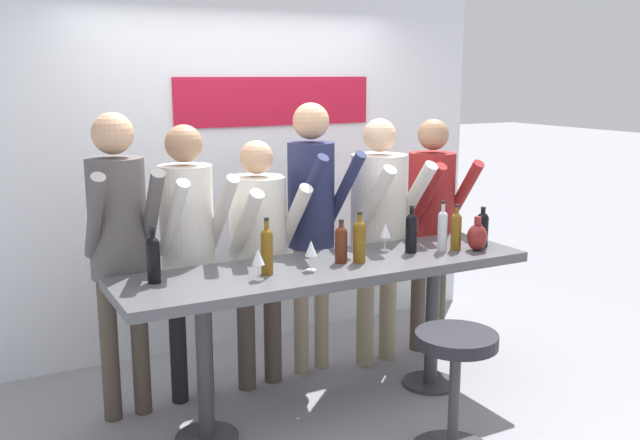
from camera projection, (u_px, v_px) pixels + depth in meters
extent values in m
plane|color=gray|center=(328.00, 410.00, 4.40)|extent=(40.00, 40.00, 0.00)
cube|color=silver|center=(238.00, 167.00, 5.36)|extent=(4.12, 0.10, 2.70)
cube|color=#B2142D|center=(276.00, 101.00, 5.35)|extent=(1.58, 0.02, 0.36)
cube|color=#4C4C51|center=(328.00, 269.00, 4.22)|extent=(2.52, 0.67, 0.06)
cylinder|color=#333338|center=(205.00, 364.00, 3.95)|extent=(0.09, 0.09, 0.87)
cylinder|color=#333338|center=(207.00, 437.00, 4.04)|extent=(0.36, 0.36, 0.02)
cylinder|color=#333338|center=(432.00, 319.00, 4.67)|extent=(0.09, 0.09, 0.87)
cylinder|color=#333338|center=(430.00, 383.00, 4.76)|extent=(0.36, 0.36, 0.02)
cylinder|color=#333338|center=(454.00, 396.00, 3.82)|extent=(0.06, 0.06, 0.63)
cylinder|color=black|center=(456.00, 340.00, 3.75)|extent=(0.44, 0.44, 0.07)
cylinder|color=#473D33|center=(110.00, 350.00, 4.20)|extent=(0.11, 0.11, 0.88)
cylinder|color=#473D33|center=(140.00, 344.00, 4.29)|extent=(0.11, 0.11, 0.88)
cylinder|color=#514C4C|center=(117.00, 218.00, 4.09)|extent=(0.33, 0.33, 0.69)
sphere|color=tan|center=(113.00, 133.00, 3.99)|extent=(0.24, 0.24, 0.24)
cylinder|color=#514C4C|center=(95.00, 217.00, 3.86)|extent=(0.08, 0.40, 0.53)
cylinder|color=#514C4C|center=(152.00, 212.00, 4.00)|extent=(0.08, 0.40, 0.53)
cylinder|color=black|center=(178.00, 339.00, 4.44)|extent=(0.10, 0.10, 0.84)
cylinder|color=black|center=(204.00, 333.00, 4.54)|extent=(0.10, 0.10, 0.84)
cylinder|color=beige|center=(187.00, 219.00, 4.34)|extent=(0.36, 0.36, 0.66)
sphere|color=#9E7556|center=(184.00, 143.00, 4.25)|extent=(0.23, 0.23, 0.23)
cylinder|color=beige|center=(173.00, 219.00, 4.11)|extent=(0.13, 0.39, 0.51)
cylinder|color=beige|center=(221.00, 213.00, 4.29)|extent=(0.13, 0.39, 0.51)
cylinder|color=#473D33|center=(246.00, 332.00, 4.63)|extent=(0.12, 0.12, 0.78)
cylinder|color=#473D33|center=(273.00, 325.00, 4.75)|extent=(0.12, 0.12, 0.78)
cylinder|color=beige|center=(258.00, 225.00, 4.55)|extent=(0.41, 0.41, 0.62)
sphere|color=tan|center=(256.00, 157.00, 4.46)|extent=(0.21, 0.21, 0.21)
cylinder|color=beige|center=(245.00, 225.00, 4.32)|extent=(0.13, 0.38, 0.48)
cylinder|color=beige|center=(293.00, 218.00, 4.52)|extent=(0.13, 0.38, 0.48)
cylinder|color=gray|center=(301.00, 311.00, 4.87)|extent=(0.10, 0.10, 0.89)
cylinder|color=gray|center=(321.00, 307.00, 4.97)|extent=(0.10, 0.10, 0.89)
cylinder|color=#23284C|center=(311.00, 195.00, 4.76)|extent=(0.35, 0.35, 0.70)
sphere|color=tan|center=(311.00, 121.00, 4.66)|extent=(0.24, 0.24, 0.24)
cylinder|color=#23284C|center=(307.00, 193.00, 4.53)|extent=(0.13, 0.41, 0.53)
cylinder|color=#23284C|center=(344.00, 189.00, 4.70)|extent=(0.13, 0.41, 0.53)
cylinder|color=gray|center=(365.00, 308.00, 5.02)|extent=(0.12, 0.12, 0.84)
cylinder|color=gray|center=(388.00, 303.00, 5.14)|extent=(0.12, 0.12, 0.84)
cylinder|color=beige|center=(378.00, 202.00, 4.93)|extent=(0.43, 0.43, 0.66)
sphere|color=#D6AD89|center=(380.00, 135.00, 4.84)|extent=(0.23, 0.23, 0.23)
cylinder|color=beige|center=(373.00, 201.00, 4.69)|extent=(0.15, 0.41, 0.51)
cylinder|color=beige|center=(414.00, 196.00, 4.90)|extent=(0.15, 0.41, 0.51)
cylinder|color=#473D33|center=(418.00, 296.00, 5.30)|extent=(0.11, 0.11, 0.83)
cylinder|color=#473D33|center=(438.00, 293.00, 5.38)|extent=(0.11, 0.11, 0.83)
cylinder|color=maroon|center=(431.00, 197.00, 5.19)|extent=(0.34, 0.34, 0.65)
sphere|color=#9E7556|center=(433.00, 135.00, 5.10)|extent=(0.22, 0.22, 0.22)
cylinder|color=maroon|center=(427.00, 196.00, 4.97)|extent=(0.08, 0.39, 0.50)
cylinder|color=maroon|center=(463.00, 192.00, 5.12)|extent=(0.08, 0.39, 0.50)
cylinder|color=#B7BCC1|center=(442.00, 234.00, 4.52)|extent=(0.06, 0.06, 0.23)
sphere|color=#B7BCC1|center=(443.00, 216.00, 4.49)|extent=(0.06, 0.06, 0.06)
cylinder|color=#B7BCC1|center=(443.00, 210.00, 4.48)|extent=(0.02, 0.02, 0.08)
cylinder|color=black|center=(443.00, 202.00, 4.48)|extent=(0.03, 0.03, 0.02)
cylinder|color=black|center=(154.00, 263.00, 3.82)|extent=(0.07, 0.07, 0.22)
sphere|color=black|center=(153.00, 244.00, 3.80)|extent=(0.07, 0.07, 0.07)
cylinder|color=black|center=(152.00, 237.00, 3.79)|extent=(0.03, 0.03, 0.08)
cylinder|color=black|center=(152.00, 229.00, 3.78)|extent=(0.03, 0.03, 0.02)
cylinder|color=#4C1E0F|center=(341.00, 248.00, 4.24)|extent=(0.08, 0.08, 0.18)
sphere|color=#4C1E0F|center=(341.00, 233.00, 4.22)|extent=(0.08, 0.08, 0.08)
cylinder|color=#4C1E0F|center=(341.00, 227.00, 4.21)|extent=(0.03, 0.03, 0.06)
cylinder|color=black|center=(341.00, 221.00, 4.21)|extent=(0.03, 0.03, 0.01)
cylinder|color=black|center=(482.00, 232.00, 4.65)|extent=(0.08, 0.08, 0.18)
sphere|color=black|center=(483.00, 219.00, 4.64)|extent=(0.08, 0.08, 0.08)
cylinder|color=black|center=(483.00, 214.00, 4.63)|extent=(0.03, 0.03, 0.06)
cylinder|color=black|center=(483.00, 208.00, 4.62)|extent=(0.03, 0.03, 0.01)
cylinder|color=brown|center=(456.00, 234.00, 4.55)|extent=(0.07, 0.07, 0.21)
sphere|color=brown|center=(457.00, 218.00, 4.53)|extent=(0.07, 0.07, 0.07)
cylinder|color=brown|center=(457.00, 213.00, 4.52)|extent=(0.03, 0.03, 0.07)
cylinder|color=black|center=(457.00, 206.00, 4.51)|extent=(0.03, 0.03, 0.02)
cylinder|color=brown|center=(359.00, 245.00, 4.24)|extent=(0.07, 0.07, 0.22)
sphere|color=brown|center=(360.00, 227.00, 4.22)|extent=(0.07, 0.07, 0.07)
cylinder|color=brown|center=(360.00, 221.00, 4.21)|extent=(0.03, 0.03, 0.08)
cylinder|color=black|center=(360.00, 213.00, 4.20)|extent=(0.03, 0.03, 0.02)
cylinder|color=black|center=(411.00, 236.00, 4.48)|extent=(0.07, 0.07, 0.21)
sphere|color=black|center=(412.00, 220.00, 4.46)|extent=(0.07, 0.07, 0.07)
cylinder|color=black|center=(412.00, 214.00, 4.45)|extent=(0.03, 0.03, 0.07)
cylinder|color=black|center=(412.00, 207.00, 4.44)|extent=(0.03, 0.03, 0.02)
cylinder|color=brown|center=(267.00, 255.00, 3.98)|extent=(0.07, 0.07, 0.23)
sphere|color=brown|center=(267.00, 235.00, 3.96)|extent=(0.07, 0.07, 0.07)
cylinder|color=brown|center=(267.00, 228.00, 3.95)|extent=(0.03, 0.03, 0.08)
cylinder|color=black|center=(266.00, 219.00, 3.94)|extent=(0.03, 0.03, 0.02)
cylinder|color=silver|center=(311.00, 270.00, 4.08)|extent=(0.06, 0.06, 0.01)
cylinder|color=silver|center=(311.00, 263.00, 4.07)|extent=(0.01, 0.01, 0.08)
cone|color=silver|center=(311.00, 248.00, 4.06)|extent=(0.07, 0.07, 0.09)
cylinder|color=silver|center=(258.00, 279.00, 3.90)|extent=(0.06, 0.06, 0.01)
cylinder|color=silver|center=(258.00, 272.00, 3.89)|extent=(0.01, 0.01, 0.08)
cone|color=silver|center=(258.00, 257.00, 3.87)|extent=(0.07, 0.07, 0.09)
cylinder|color=silver|center=(385.00, 250.00, 4.55)|extent=(0.06, 0.06, 0.01)
cylinder|color=silver|center=(385.00, 243.00, 4.54)|extent=(0.01, 0.01, 0.08)
cone|color=silver|center=(385.00, 230.00, 4.52)|extent=(0.07, 0.07, 0.09)
ellipsoid|color=maroon|center=(477.00, 237.00, 4.53)|extent=(0.13, 0.13, 0.17)
cylinder|color=maroon|center=(478.00, 221.00, 4.51)|extent=(0.04, 0.04, 0.05)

